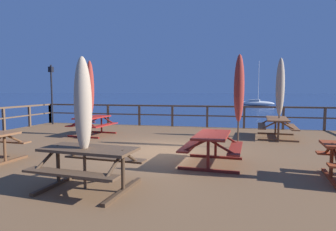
{
  "coord_description": "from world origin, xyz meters",
  "views": [
    {
      "loc": [
        2.05,
        -8.12,
        2.66
      ],
      "look_at": [
        0.0,
        0.89,
        1.84
      ],
      "focal_mm": 29.93,
      "sensor_mm": 36.0,
      "label": 1
    }
  ],
  "objects_px": {
    "picnic_table_front_left": "(89,159)",
    "sailboat_distant": "(256,103)",
    "picnic_table_mid_right": "(93,122)",
    "patio_umbrella_tall_mid_left": "(280,87)",
    "patio_umbrella_short_back": "(90,88)",
    "picnic_table_back_right": "(277,123)",
    "lamp_post_hooked": "(51,85)",
    "picnic_table_mid_left": "(212,142)",
    "patio_umbrella_tall_front": "(83,106)",
    "patio_umbrella_short_front": "(239,89)"
  },
  "relations": [
    {
      "from": "picnic_table_front_left",
      "to": "patio_umbrella_tall_mid_left",
      "type": "bearing_deg",
      "value": 57.1
    },
    {
      "from": "patio_umbrella_tall_mid_left",
      "to": "patio_umbrella_short_back",
      "type": "distance_m",
      "value": 7.46
    },
    {
      "from": "picnic_table_mid_left",
      "to": "patio_umbrella_tall_front",
      "type": "bearing_deg",
      "value": -134.03
    },
    {
      "from": "picnic_table_front_left",
      "to": "lamp_post_hooked",
      "type": "xyz_separation_m",
      "value": [
        -6.8,
        8.57,
        1.56
      ]
    },
    {
      "from": "picnic_table_mid_left",
      "to": "picnic_table_back_right",
      "type": "height_order",
      "value": "same"
    },
    {
      "from": "picnic_table_back_right",
      "to": "patio_umbrella_short_back",
      "type": "distance_m",
      "value": 7.52
    },
    {
      "from": "picnic_table_back_right",
      "to": "patio_umbrella_short_back",
      "type": "bearing_deg",
      "value": -171.66
    },
    {
      "from": "picnic_table_front_left",
      "to": "picnic_table_mid_left",
      "type": "bearing_deg",
      "value": 46.54
    },
    {
      "from": "patio_umbrella_short_back",
      "to": "patio_umbrella_tall_front",
      "type": "relative_size",
      "value": 1.24
    },
    {
      "from": "lamp_post_hooked",
      "to": "patio_umbrella_tall_front",
      "type": "bearing_deg",
      "value": -51.95
    },
    {
      "from": "picnic_table_back_right",
      "to": "picnic_table_mid_right",
      "type": "bearing_deg",
      "value": -171.95
    },
    {
      "from": "picnic_table_mid_left",
      "to": "picnic_table_back_right",
      "type": "xyz_separation_m",
      "value": [
        2.18,
        4.55,
        0.01
      ]
    },
    {
      "from": "picnic_table_mid_left",
      "to": "sailboat_distant",
      "type": "height_order",
      "value": "sailboat_distant"
    },
    {
      "from": "picnic_table_mid_left",
      "to": "patio_umbrella_short_front",
      "type": "xyz_separation_m",
      "value": [
        0.67,
        2.19,
        1.33
      ]
    },
    {
      "from": "picnic_table_back_right",
      "to": "patio_umbrella_short_front",
      "type": "height_order",
      "value": "patio_umbrella_short_front"
    },
    {
      "from": "patio_umbrella_short_back",
      "to": "picnic_table_back_right",
      "type": "bearing_deg",
      "value": 8.34
    },
    {
      "from": "patio_umbrella_tall_mid_left",
      "to": "patio_umbrella_short_back",
      "type": "height_order",
      "value": "patio_umbrella_tall_mid_left"
    },
    {
      "from": "picnic_table_mid_left",
      "to": "sailboat_distant",
      "type": "relative_size",
      "value": 0.23
    },
    {
      "from": "picnic_table_mid_left",
      "to": "lamp_post_hooked",
      "type": "bearing_deg",
      "value": 144.65
    },
    {
      "from": "lamp_post_hooked",
      "to": "picnic_table_mid_right",
      "type": "bearing_deg",
      "value": -36.21
    },
    {
      "from": "picnic_table_mid_left",
      "to": "lamp_post_hooked",
      "type": "xyz_separation_m",
      "value": [
        -8.92,
        6.33,
        1.56
      ]
    },
    {
      "from": "patio_umbrella_short_back",
      "to": "patio_umbrella_tall_mid_left",
      "type": "bearing_deg",
      "value": 7.94
    },
    {
      "from": "picnic_table_back_right",
      "to": "patio_umbrella_short_back",
      "type": "height_order",
      "value": "patio_umbrella_short_back"
    },
    {
      "from": "lamp_post_hooked",
      "to": "patio_umbrella_short_back",
      "type": "bearing_deg",
      "value": -37.02
    },
    {
      "from": "picnic_table_front_left",
      "to": "patio_umbrella_tall_front",
      "type": "distance_m",
      "value": 1.0
    },
    {
      "from": "picnic_table_front_left",
      "to": "patio_umbrella_short_front",
      "type": "height_order",
      "value": "patio_umbrella_short_front"
    },
    {
      "from": "patio_umbrella_short_front",
      "to": "sailboat_distant",
      "type": "distance_m",
      "value": 42.24
    },
    {
      "from": "picnic_table_front_left",
      "to": "patio_umbrella_tall_mid_left",
      "type": "relative_size",
      "value": 0.61
    },
    {
      "from": "patio_umbrella_short_front",
      "to": "lamp_post_hooked",
      "type": "height_order",
      "value": "lamp_post_hooked"
    },
    {
      "from": "picnic_table_mid_left",
      "to": "picnic_table_front_left",
      "type": "height_order",
      "value": "same"
    },
    {
      "from": "picnic_table_mid_left",
      "to": "patio_umbrella_tall_front",
      "type": "height_order",
      "value": "patio_umbrella_tall_front"
    },
    {
      "from": "picnic_table_front_left",
      "to": "sailboat_distant",
      "type": "bearing_deg",
      "value": 81.72
    },
    {
      "from": "picnic_table_back_right",
      "to": "patio_umbrella_tall_mid_left",
      "type": "distance_m",
      "value": 1.39
    },
    {
      "from": "picnic_table_back_right",
      "to": "lamp_post_hooked",
      "type": "bearing_deg",
      "value": 170.9
    },
    {
      "from": "picnic_table_mid_left",
      "to": "patio_umbrella_tall_front",
      "type": "relative_size",
      "value": 0.73
    },
    {
      "from": "patio_umbrella_short_front",
      "to": "patio_umbrella_short_back",
      "type": "bearing_deg",
      "value": 167.47
    },
    {
      "from": "picnic_table_front_left",
      "to": "sailboat_distant",
      "type": "xyz_separation_m",
      "value": [
        6.75,
        46.42,
        -0.88
      ]
    },
    {
      "from": "patio_umbrella_tall_front",
      "to": "picnic_table_mid_left",
      "type": "bearing_deg",
      "value": 45.97
    },
    {
      "from": "patio_umbrella_short_back",
      "to": "lamp_post_hooked",
      "type": "distance_m",
      "value": 4.74
    },
    {
      "from": "picnic_table_mid_right",
      "to": "picnic_table_front_left",
      "type": "height_order",
      "value": "same"
    },
    {
      "from": "picnic_table_mid_right",
      "to": "patio_umbrella_tall_mid_left",
      "type": "xyz_separation_m",
      "value": [
        7.33,
        0.99,
        1.4
      ]
    },
    {
      "from": "patio_umbrella_tall_mid_left",
      "to": "sailboat_distant",
      "type": "distance_m",
      "value": 39.81
    },
    {
      "from": "picnic_table_mid_left",
      "to": "lamp_post_hooked",
      "type": "relative_size",
      "value": 0.56
    },
    {
      "from": "patio_umbrella_tall_mid_left",
      "to": "patio_umbrella_tall_front",
      "type": "distance_m",
      "value": 8.11
    },
    {
      "from": "patio_umbrella_short_front",
      "to": "patio_umbrella_tall_front",
      "type": "relative_size",
      "value": 1.21
    },
    {
      "from": "picnic_table_mid_right",
      "to": "patio_umbrella_short_back",
      "type": "xyz_separation_m",
      "value": [
        -0.05,
        -0.04,
        1.37
      ]
    },
    {
      "from": "picnic_table_mid_right",
      "to": "sailboat_distant",
      "type": "distance_m",
      "value": 41.81
    },
    {
      "from": "sailboat_distant",
      "to": "picnic_table_mid_left",
      "type": "bearing_deg",
      "value": -95.99
    },
    {
      "from": "picnic_table_front_left",
      "to": "patio_umbrella_short_front",
      "type": "distance_m",
      "value": 5.39
    },
    {
      "from": "patio_umbrella_tall_front",
      "to": "lamp_post_hooked",
      "type": "bearing_deg",
      "value": 128.05
    }
  ]
}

